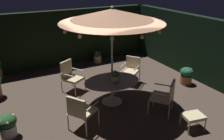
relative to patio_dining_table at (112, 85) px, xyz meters
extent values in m
cube|color=#47392F|center=(-0.03, 0.06, -0.59)|extent=(7.54, 7.95, 0.02)
cube|color=black|center=(-0.03, 3.89, 0.56)|extent=(7.54, 0.30, 2.27)
cube|color=black|center=(3.59, 0.06, 0.56)|extent=(0.30, 7.95, 2.27)
cylinder|color=beige|center=(0.00, 0.00, -0.56)|extent=(0.61, 0.61, 0.03)
cylinder|color=beige|center=(0.00, 0.00, -0.24)|extent=(0.09, 0.09, 0.68)
ellipsoid|color=gray|center=(0.00, 0.00, 0.12)|extent=(1.67, 1.29, 0.03)
cylinder|color=beige|center=(0.00, 0.00, 0.69)|extent=(0.06, 0.06, 2.55)
cone|color=tan|center=(0.00, 0.00, 2.02)|extent=(2.85, 2.85, 0.35)
sphere|color=beige|center=(0.00, 0.00, 2.24)|extent=(0.07, 0.07, 0.07)
sphere|color=#F9DB8C|center=(1.33, -0.05, 1.74)|extent=(0.09, 0.09, 0.09)
sphere|color=#F9DB8C|center=(1.14, 0.69, 1.74)|extent=(0.09, 0.09, 0.09)
sphere|color=#F9DB8C|center=(0.72, 1.12, 1.74)|extent=(0.09, 0.09, 0.09)
sphere|color=#F9DB8C|center=(0.06, 1.33, 1.74)|extent=(0.09, 0.09, 0.09)
sphere|color=#F9DB8C|center=(-0.64, 1.17, 1.74)|extent=(0.09, 0.09, 0.09)
sphere|color=#F9DB8C|center=(-1.17, 0.64, 1.74)|extent=(0.09, 0.09, 0.09)
sphere|color=#F9DB8C|center=(-1.33, -0.06, 1.74)|extent=(0.09, 0.09, 0.09)
sphere|color=#F9DB8C|center=(-1.17, -0.65, 1.74)|extent=(0.09, 0.09, 0.09)
sphere|color=#F9DB8C|center=(-0.63, -1.18, 1.74)|extent=(0.09, 0.09, 0.09)
sphere|color=#F9DB8C|center=(0.05, -1.33, 1.74)|extent=(0.09, 0.09, 0.09)
sphere|color=#F9DB8C|center=(0.72, -1.13, 1.74)|extent=(0.09, 0.09, 0.09)
sphere|color=#F9DB8C|center=(1.17, -0.65, 1.74)|extent=(0.09, 0.09, 0.09)
cylinder|color=tan|center=(0.01, -0.17, 0.18)|extent=(0.11, 0.11, 0.09)
cylinder|color=tan|center=(0.01, -0.17, 0.29)|extent=(0.26, 0.26, 0.14)
ellipsoid|color=#285D32|center=(0.01, -0.17, 0.42)|extent=(0.25, 0.25, 0.15)
sphere|color=#E75465|center=(0.01, -0.17, 0.47)|extent=(0.09, 0.09, 0.09)
cylinder|color=beige|center=(1.10, 0.49, -0.37)|extent=(0.04, 0.04, 0.41)
cylinder|color=beige|center=(0.78, 0.91, -0.37)|extent=(0.04, 0.04, 0.41)
cylinder|color=beige|center=(1.58, 0.85, -0.37)|extent=(0.04, 0.04, 0.41)
cylinder|color=beige|center=(1.26, 1.27, -0.37)|extent=(0.04, 0.04, 0.41)
cube|color=beige|center=(1.18, 0.88, -0.13)|extent=(0.78, 0.76, 0.07)
cube|color=beige|center=(1.41, 1.05, 0.12)|extent=(0.35, 0.44, 0.42)
cylinder|color=beige|center=(1.34, 0.67, 0.07)|extent=(0.48, 0.37, 0.04)
cylinder|color=beige|center=(1.02, 1.09, 0.07)|extent=(0.48, 0.37, 0.04)
cylinder|color=silver|center=(-0.39, 1.15, -0.38)|extent=(0.04, 0.04, 0.40)
cylinder|color=silver|center=(-0.85, 0.87, -0.38)|extent=(0.04, 0.04, 0.40)
cylinder|color=silver|center=(-0.69, 1.64, -0.38)|extent=(0.04, 0.04, 0.40)
cylinder|color=silver|center=(-1.14, 1.36, -0.38)|extent=(0.04, 0.04, 0.40)
cube|color=#D3BF8A|center=(-0.77, 1.26, -0.14)|extent=(0.74, 0.75, 0.07)
cube|color=#D3BF8A|center=(-0.91, 1.49, 0.16)|extent=(0.47, 0.32, 0.53)
cylinder|color=silver|center=(-0.54, 1.39, 0.09)|extent=(0.31, 0.48, 0.04)
cylinder|color=silver|center=(-0.99, 1.12, 0.09)|extent=(0.31, 0.48, 0.04)
cylinder|color=beige|center=(-1.15, -0.42, -0.36)|extent=(0.04, 0.04, 0.44)
cylinder|color=beige|center=(-0.85, -0.88, -0.36)|extent=(0.04, 0.04, 0.44)
cylinder|color=beige|center=(-1.62, -0.73, -0.36)|extent=(0.04, 0.04, 0.44)
cylinder|color=beige|center=(-1.32, -1.18, -0.36)|extent=(0.04, 0.04, 0.44)
cube|color=#CFC28C|center=(-1.23, -0.80, -0.10)|extent=(0.75, 0.74, 0.07)
cube|color=#CFC28C|center=(-1.46, -0.95, 0.15)|extent=(0.33, 0.47, 0.44)
cylinder|color=beige|center=(-1.38, -0.58, 0.11)|extent=(0.47, 0.32, 0.04)
cylinder|color=beige|center=(-1.09, -1.03, 0.11)|extent=(0.47, 0.32, 0.04)
cylinder|color=silver|center=(0.53, -1.10, -0.36)|extent=(0.04, 0.04, 0.43)
cylinder|color=silver|center=(0.98, -0.73, -0.36)|extent=(0.04, 0.04, 0.43)
cylinder|color=silver|center=(0.89, -1.54, -0.36)|extent=(0.04, 0.04, 0.43)
cylinder|color=silver|center=(1.34, -1.17, -0.36)|extent=(0.04, 0.04, 0.43)
cube|color=beige|center=(0.94, -1.13, -0.11)|extent=(0.79, 0.79, 0.07)
cube|color=beige|center=(1.11, -1.34, 0.15)|extent=(0.47, 0.40, 0.45)
cylinder|color=silver|center=(0.71, -1.32, 0.13)|extent=(0.37, 0.44, 0.04)
cylinder|color=silver|center=(1.16, -0.95, 0.13)|extent=(0.37, 0.44, 0.04)
cylinder|color=silver|center=(0.95, -1.90, -0.42)|extent=(0.03, 0.03, 0.32)
cylinder|color=silver|center=(1.42, -1.99, -0.42)|extent=(0.03, 0.03, 0.32)
cylinder|color=silver|center=(0.89, -2.27, -0.42)|extent=(0.03, 0.03, 0.32)
cylinder|color=silver|center=(1.35, -2.35, -0.42)|extent=(0.03, 0.03, 0.32)
cube|color=beige|center=(1.15, -2.13, -0.22)|extent=(0.57, 0.49, 0.08)
cylinder|color=silver|center=(-2.95, -0.30, -0.42)|extent=(0.37, 0.37, 0.31)
ellipsoid|color=#264F27|center=(-2.95, -0.30, -0.15)|extent=(0.45, 0.45, 0.32)
sphere|color=beige|center=(-2.79, -0.26, -0.06)|extent=(0.08, 0.08, 0.08)
sphere|color=silver|center=(-2.94, -0.15, -0.09)|extent=(0.06, 0.06, 0.06)
sphere|color=beige|center=(-3.09, -0.23, -0.07)|extent=(0.10, 0.10, 0.10)
sphere|color=silver|center=(-3.09, -0.37, -0.06)|extent=(0.08, 0.08, 0.08)
sphere|color=silver|center=(-2.95, -0.48, -0.10)|extent=(0.08, 0.08, 0.08)
cylinder|color=#A3693D|center=(2.90, -0.08, -0.42)|extent=(0.40, 0.40, 0.32)
ellipsoid|color=#195636|center=(2.90, -0.08, -0.13)|extent=(0.46, 0.46, 0.32)
sphere|color=#A83D7D|center=(3.04, -0.11, -0.05)|extent=(0.10, 0.10, 0.10)
sphere|color=#B0438B|center=(2.79, 0.04, -0.08)|extent=(0.07, 0.07, 0.07)
sphere|color=#B32E89|center=(2.81, -0.20, -0.06)|extent=(0.11, 0.11, 0.11)
sphere|color=red|center=(-2.78, 3.47, 0.05)|extent=(0.09, 0.09, 0.09)
cylinder|color=tan|center=(1.07, 3.37, -0.43)|extent=(0.35, 0.35, 0.30)
ellipsoid|color=#1E4528|center=(1.07, 3.37, -0.19)|extent=(0.32, 0.32, 0.22)
sphere|color=silver|center=(1.16, 3.34, -0.12)|extent=(0.10, 0.10, 0.10)
sphere|color=silver|center=(1.03, 3.46, -0.11)|extent=(0.06, 0.06, 0.06)
sphere|color=silver|center=(1.02, 3.30, -0.11)|extent=(0.08, 0.08, 0.08)
camera|label=1|loc=(-3.00, -5.64, 3.07)|focal=38.44mm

